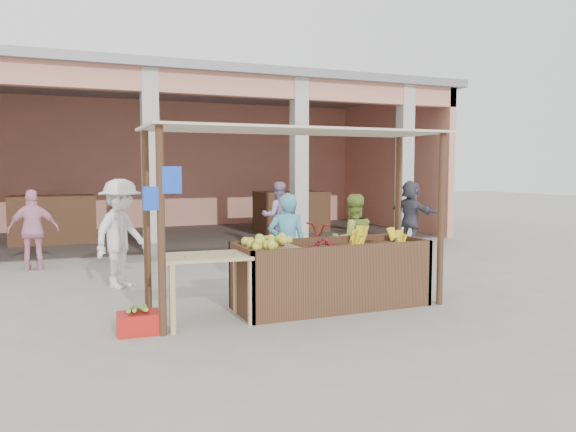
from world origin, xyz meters
name	(u,v)px	position (x,y,z in m)	size (l,w,h in m)	color
ground	(297,310)	(0.00, 0.00, 0.00)	(60.00, 60.00, 0.00)	gray
market_building	(170,138)	(0.05, 8.93, 2.70)	(14.40, 6.40, 4.20)	tan
fruit_stall	(331,278)	(0.50, 0.00, 0.40)	(2.60, 0.95, 0.80)	#543721
stall_awning	(295,161)	(-0.01, 0.06, 1.98)	(4.09, 1.35, 2.39)	#543721
banana_heap	(375,238)	(1.16, -0.03, 0.91)	(1.21, 0.66, 0.22)	yellow
melon_tray	(268,244)	(-0.39, 0.05, 0.89)	(0.77, 0.67, 0.20)	#8F6A4A
berry_heap	(323,243)	(0.41, 0.06, 0.87)	(0.42, 0.34, 0.13)	maroon
side_table	(206,266)	(-1.27, -0.15, 0.70)	(1.09, 0.78, 0.84)	tan
papaya_pile	(206,246)	(-1.27, -0.15, 0.95)	(0.76, 0.44, 0.22)	#43842B
red_crate	(138,323)	(-2.10, -0.28, 0.12)	(0.47, 0.34, 0.24)	red
plantain_bundle	(138,309)	(-2.10, -0.28, 0.28)	(0.37, 0.26, 0.07)	olive
produce_sacks	(308,235)	(2.55, 5.26, 0.31)	(0.83, 0.77, 0.63)	maroon
vendor_blue	(287,242)	(0.18, 0.80, 0.81)	(0.61, 0.45, 1.62)	#4BA3C1
vendor_green	(353,238)	(1.40, 1.02, 0.78)	(0.75, 0.43, 1.55)	#91B240
motorcycle	(298,250)	(0.87, 1.99, 0.48)	(1.85, 0.64, 0.96)	#A82019
shopper_a	(121,229)	(-1.99, 2.38, 0.93)	(1.19, 0.59, 1.85)	silver
shopper_b	(33,227)	(-3.31, 4.58, 0.80)	(0.94, 0.50, 1.59)	pink
shopper_d	(411,211)	(5.04, 4.67, 0.84)	(1.55, 0.63, 1.67)	#44444F
shopper_f	(278,213)	(1.80, 5.25, 0.86)	(0.84, 0.48, 1.72)	#9C7DA6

